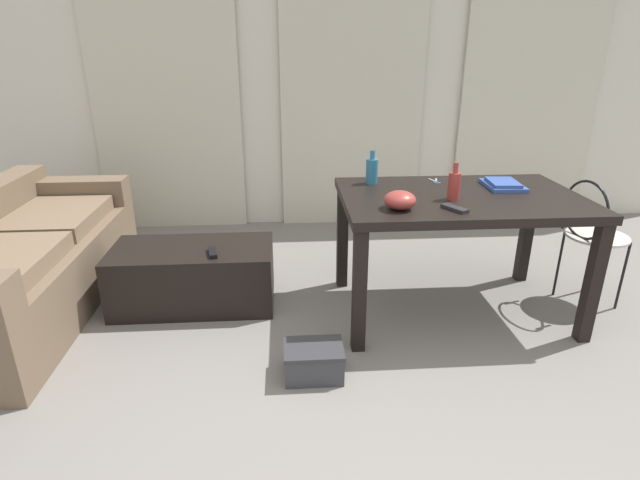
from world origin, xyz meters
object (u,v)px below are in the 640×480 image
object	(u,v)px
coffee_table	(194,276)
bottle_far	(372,170)
book_stack	(503,184)
scissors	(436,182)
tv_remote_on_table	(455,208)
shoebox	(314,361)
craft_table	(459,210)
bottle_near	(454,185)
wire_chair	(591,228)
couch	(18,265)
bowl	(400,200)
tv_remote_primary	(212,253)

from	to	relation	value
coffee_table	bottle_far	size ratio (longest dim) A/B	4.78
book_stack	scissors	xyz separation A→B (m)	(-0.37, 0.15, -0.02)
tv_remote_on_table	coffee_table	bearing A→B (deg)	131.66
coffee_table	shoebox	size ratio (longest dim) A/B	3.36
coffee_table	craft_table	xyz separation A→B (m)	(1.59, -0.20, 0.46)
bottle_near	shoebox	size ratio (longest dim) A/B	0.71
book_stack	coffee_table	bearing A→B (deg)	178.08
craft_table	wire_chair	size ratio (longest dim) A/B	1.69
craft_table	book_stack	distance (m)	0.35
coffee_table	tv_remote_on_table	size ratio (longest dim) A/B	6.57
couch	book_stack	distance (m)	2.97
bottle_near	bowl	bearing A→B (deg)	-155.62
shoebox	wire_chair	bearing A→B (deg)	20.17
bottle_far	shoebox	bearing A→B (deg)	-114.98
tv_remote_on_table	shoebox	bearing A→B (deg)	173.25
craft_table	book_stack	bearing A→B (deg)	24.14
couch	tv_remote_on_table	size ratio (longest dim) A/B	12.84
bottle_near	couch	bearing A→B (deg)	173.64
craft_table	wire_chair	xyz separation A→B (m)	(0.84, 0.03, -0.14)
wire_chair	tv_remote_on_table	xyz separation A→B (m)	(-0.97, -0.31, 0.24)
wire_chair	tv_remote_primary	bearing A→B (deg)	178.60
scissors	tv_remote_primary	xyz separation A→B (m)	(-1.38, -0.20, -0.35)
scissors	shoebox	size ratio (longest dim) A/B	0.40
bowl	scissors	distance (m)	0.63
wire_chair	tv_remote_primary	distance (m)	2.28
couch	bowl	distance (m)	2.32
couch	bottle_far	xyz separation A→B (m)	(2.16, 0.09, 0.53)
bowl	book_stack	bearing A→B (deg)	27.76
wire_chair	shoebox	distance (m)	1.88
coffee_table	bottle_near	size ratio (longest dim) A/B	4.75
tv_remote_on_table	shoebox	distance (m)	1.06
bottle_far	shoebox	xyz separation A→B (m)	(-0.41, -0.89, -0.74)
couch	bottle_far	size ratio (longest dim) A/B	9.34
coffee_table	shoebox	world-z (taller)	coffee_table
book_stack	tv_remote_on_table	world-z (taller)	book_stack
wire_chair	bottle_near	xyz separation A→B (m)	(-0.91, -0.11, 0.31)
bottle_far	tv_remote_primary	bearing A→B (deg)	-168.34
couch	shoebox	xyz separation A→B (m)	(1.75, -0.80, -0.21)
scissors	bottle_near	bearing A→B (deg)	-92.15
book_stack	shoebox	bearing A→B (deg)	-147.99
couch	bottle_near	xyz separation A→B (m)	(2.56, -0.29, 0.53)
bottle_far	book_stack	size ratio (longest dim) A/B	0.73
bottle_near	scissors	size ratio (longest dim) A/B	1.77
coffee_table	bottle_near	bearing A→B (deg)	-10.77
bowl	tv_remote_primary	distance (m)	1.15
craft_table	bowl	xyz separation A→B (m)	(-0.41, -0.24, 0.14)
couch	wire_chair	xyz separation A→B (m)	(3.47, -0.17, 0.21)
bottle_far	couch	bearing A→B (deg)	-177.71
wire_chair	tv_remote_on_table	world-z (taller)	wire_chair
coffee_table	wire_chair	xyz separation A→B (m)	(2.43, -0.17, 0.32)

